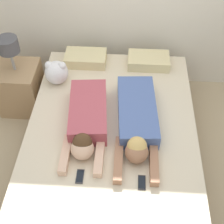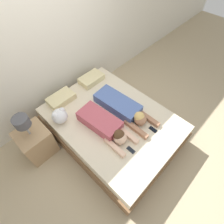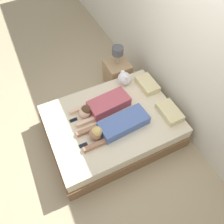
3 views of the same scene
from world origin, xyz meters
TOP-DOWN VIEW (x-y plane):
  - ground_plane at (0.00, 0.00)m, footprint 12.00×12.00m
  - wall_back at (0.00, 1.24)m, footprint 12.00×0.06m
  - bed at (0.00, 0.00)m, footprint 1.62×2.17m
  - pillow_head_left at (-0.35, 0.89)m, footprint 0.45×0.28m
  - pillow_head_right at (0.35, 0.89)m, footprint 0.45×0.28m
  - person_left at (-0.22, -0.07)m, footprint 0.40×1.00m
  - person_right at (0.23, -0.04)m, footprint 0.40×1.15m
  - cell_phone_left at (-0.22, -0.59)m, footprint 0.06×0.13m
  - cell_phone_right at (0.28, -0.62)m, footprint 0.06×0.13m
  - plush_toy at (-0.61, 0.54)m, footprint 0.24×0.24m
  - nightstand at (-1.09, 0.64)m, footprint 0.46×0.46m

SIDE VIEW (x-z plane):
  - ground_plane at x=0.00m, z-range 0.00..0.00m
  - bed at x=0.00m, z-range 0.00..0.49m
  - nightstand at x=-1.09m, z-range -0.16..0.78m
  - cell_phone_left at x=-0.22m, z-range 0.50..0.51m
  - cell_phone_right at x=0.28m, z-range 0.50..0.51m
  - pillow_head_left at x=-0.35m, z-range 0.50..0.61m
  - pillow_head_right at x=0.35m, z-range 0.50..0.61m
  - person_right at x=0.23m, z-range 0.47..0.69m
  - person_left at x=-0.22m, z-range 0.47..0.70m
  - plush_toy at x=-0.61m, z-range 0.50..0.75m
  - wall_back at x=0.00m, z-range 0.00..2.60m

